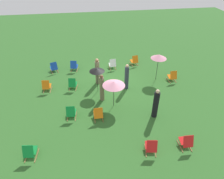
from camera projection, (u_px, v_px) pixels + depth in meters
name	position (u px, v px, depth m)	size (l,w,h in m)	color
ground_plane	(109.00, 86.00, 14.06)	(40.00, 40.00, 0.00)	#2D6026
deckchair_0	(74.00, 66.00, 15.63)	(0.62, 0.84, 0.83)	olive
deckchair_1	(151.00, 146.00, 9.29)	(0.60, 0.83, 0.83)	olive
deckchair_2	(112.00, 64.00, 15.86)	(0.53, 0.79, 0.83)	olive
deckchair_3	(186.00, 142.00, 9.52)	(0.50, 0.77, 0.83)	olive
deckchair_4	(98.00, 114.00, 11.11)	(0.49, 0.77, 0.83)	olive
deckchair_5	(73.00, 84.00, 13.57)	(0.61, 0.84, 0.83)	olive
deckchair_6	(47.00, 86.00, 13.36)	(0.54, 0.80, 0.83)	olive
deckchair_7	(54.00, 67.00, 15.43)	(0.69, 0.87, 0.83)	olive
deckchair_8	(172.00, 76.00, 14.36)	(0.50, 0.78, 0.83)	olive
deckchair_9	(30.00, 152.00, 9.06)	(0.56, 0.81, 0.83)	olive
deckchair_10	(134.00, 61.00, 16.36)	(0.62, 0.84, 0.83)	olive
deckchair_11	(71.00, 112.00, 11.22)	(0.54, 0.80, 0.83)	olive
umbrella_0	(114.00, 84.00, 11.37)	(1.29, 1.29, 1.72)	black
umbrella_1	(159.00, 56.00, 13.70)	(1.07, 1.07, 1.97)	black
umbrella_2	(97.00, 70.00, 12.60)	(0.96, 0.96, 1.73)	black
person_0	(127.00, 77.00, 13.31)	(0.28, 0.28, 1.82)	#333847
person_1	(102.00, 88.00, 12.28)	(0.36, 0.36, 1.80)	#72664C
person_2	(97.00, 72.00, 13.82)	(0.40, 0.40, 1.89)	#72664C
person_3	(156.00, 104.00, 11.04)	(0.44, 0.44, 1.81)	black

